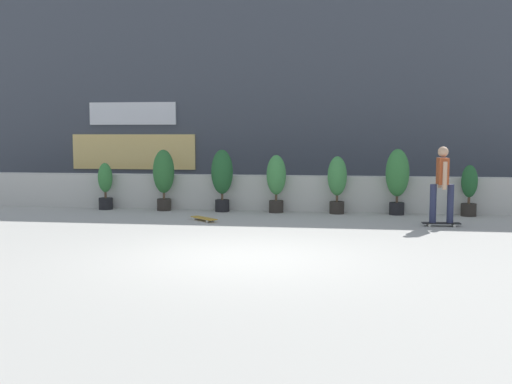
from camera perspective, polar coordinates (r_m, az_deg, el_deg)
name	(u,v)px	position (r m, az deg, el deg)	size (l,w,h in m)	color
ground_plane	(243,257)	(9.75, -1.27, -6.10)	(48.00, 48.00, 0.00)	#B2AFA8
planter_wall	(281,193)	(15.58, 2.38, -0.09)	(18.00, 0.40, 0.90)	beige
building_backdrop	(294,93)	(19.53, 3.61, 9.24)	(20.00, 2.08, 6.50)	#424751
potted_plant_0	(105,185)	(16.24, -13.98, 0.68)	(0.37, 0.37, 1.21)	black
potted_plant_1	(164,175)	(15.69, -8.67, 1.59)	(0.54, 0.54, 1.56)	#2D2823
potted_plant_2	(222,175)	(15.31, -3.21, 1.57)	(0.55, 0.55, 1.57)	black
potted_plant_3	(276,179)	(15.11, 1.92, 1.18)	(0.48, 0.48, 1.44)	#2D2823
potted_plant_4	(337,181)	(15.02, 7.64, 1.04)	(0.47, 0.47, 1.41)	#2D2823
potted_plant_5	(397,176)	(15.06, 13.15, 1.46)	(0.56, 0.56, 1.60)	black
potted_plant_6	(469,189)	(15.32, 19.41, 0.29)	(0.38, 0.38, 1.23)	#2D2823
skater_foreground	(442,182)	(13.42, 17.10, 0.89)	(0.81, 0.56, 1.70)	black
skateboard_near_camera	(204,218)	(13.75, -4.92, -2.47)	(0.72, 0.69, 0.08)	#BF8C26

